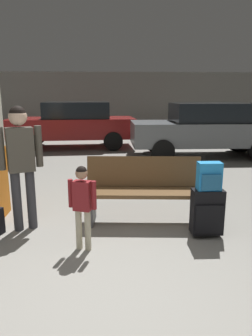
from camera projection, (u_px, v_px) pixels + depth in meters
name	position (u px, v px, depth m)	size (l,w,h in m)	color
ground_plane	(106.00, 181.00, 6.66)	(18.00, 18.00, 0.10)	gray
garage_back_wall	(106.00, 102.00, 14.94)	(18.00, 0.12, 2.80)	slate
bench	(144.00, 191.00, 4.31)	(1.64, 0.65, 0.89)	brown
suitcase	(207.00, 212.00, 3.85)	(0.38, 0.23, 0.60)	black
backpack_bright	(209.00, 177.00, 3.75)	(0.28, 0.19, 0.34)	#268CD8
child	(82.00, 199.00, 3.46)	(0.32, 0.23, 0.98)	beige
adult	(21.00, 155.00, 3.93)	(0.51, 0.30, 1.60)	#38383D
parked_car_far	(73.00, 124.00, 10.46)	(4.19, 1.98, 1.51)	maroon
parked_car_near	(205.00, 128.00, 8.94)	(4.11, 1.82, 1.51)	slate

